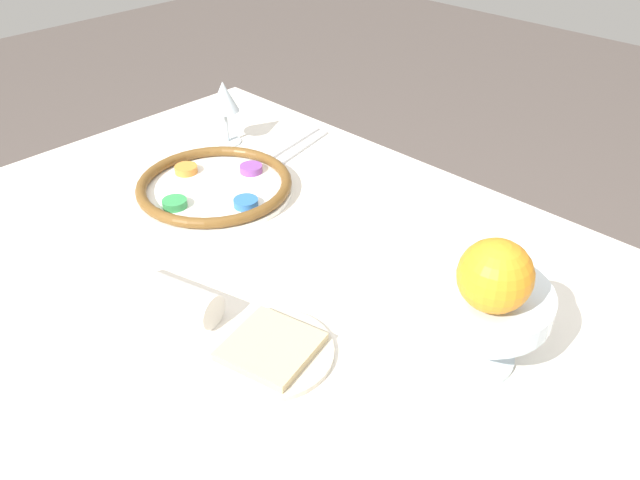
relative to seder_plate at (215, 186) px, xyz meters
The scene contains 10 objects.
dining_table 0.47m from the seder_plate, 23.10° to the right, with size 1.31×0.97×0.71m.
seder_plate is the anchor object (origin of this frame).
wine_glass 0.23m from the seder_plate, 134.72° to the left, with size 0.06×0.06×0.14m.
fruit_stand 0.59m from the seder_plate, ahead, with size 0.18×0.18×0.12m.
orange_fruit 0.62m from the seder_plate, ahead, with size 0.09×0.09×0.09m.
bread_plate 0.44m from the seder_plate, 28.50° to the right, with size 0.17×0.17×0.02m.
napkin_roll 0.33m from the seder_plate, 49.61° to the right, with size 0.17×0.09×0.05m.
cup_near 0.52m from the seder_plate, 12.93° to the left, with size 0.07×0.07×0.06m.
fork_left 0.25m from the seder_plate, 100.76° to the left, with size 0.05×0.19×0.01m.
fork_right 0.24m from the seder_plate, 93.83° to the left, with size 0.06×0.19×0.01m.
Camera 1 is at (0.59, -0.49, 1.32)m, focal length 35.00 mm.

